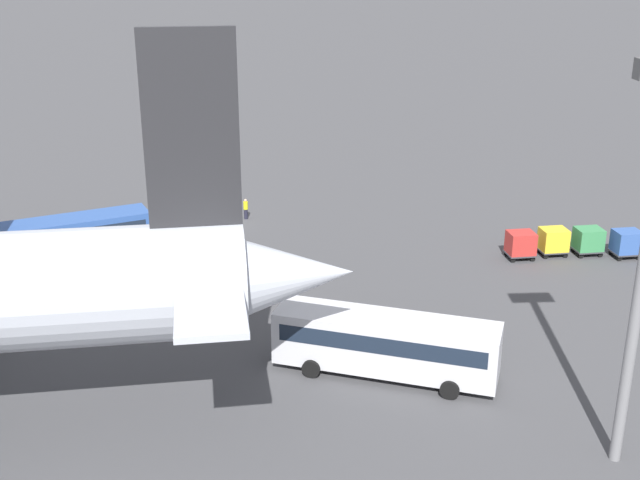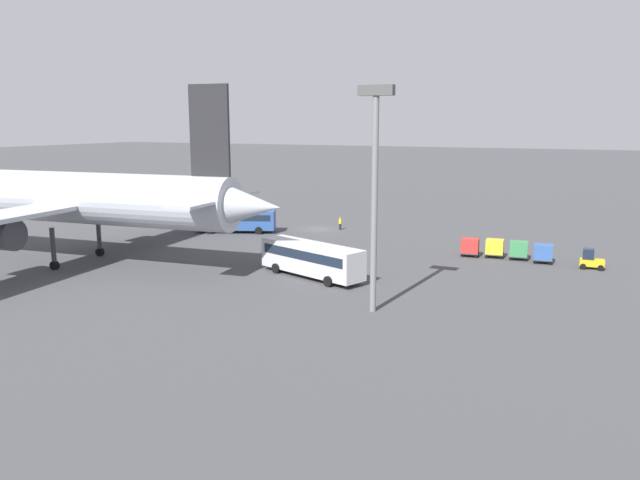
{
  "view_description": "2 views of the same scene",
  "coord_description": "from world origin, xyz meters",
  "px_view_note": "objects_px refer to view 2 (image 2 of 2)",
  "views": [
    {
      "loc": [
        -5.74,
        63.28,
        21.79
      ],
      "look_at": [
        -8.23,
        17.28,
        4.71
      ],
      "focal_mm": 45.0,
      "sensor_mm": 36.0,
      "label": 1
    },
    {
      "loc": [
        -37.23,
        79.18,
        15.0
      ],
      "look_at": [
        -10.5,
        21.96,
        3.03
      ],
      "focal_mm": 35.0,
      "sensor_mm": 36.0,
      "label": 2
    }
  ],
  "objects_px": {
    "shuttle_bus_far": "(312,257)",
    "baggage_tug": "(591,260)",
    "airplane": "(62,198)",
    "cargo_cart_yellow": "(495,247)",
    "worker_person": "(340,224)",
    "cargo_cart_blue": "(543,252)",
    "cargo_cart_green": "(519,249)",
    "shuttle_bus_near": "(235,219)",
    "cargo_cart_red": "(470,246)"
  },
  "relations": [
    {
      "from": "baggage_tug",
      "to": "worker_person",
      "type": "distance_m",
      "value": 34.79
    },
    {
      "from": "cargo_cart_green",
      "to": "cargo_cart_yellow",
      "type": "height_order",
      "value": "same"
    },
    {
      "from": "shuttle_bus_near",
      "to": "cargo_cart_yellow",
      "type": "bearing_deg",
      "value": 154.48
    },
    {
      "from": "shuttle_bus_far",
      "to": "cargo_cart_red",
      "type": "bearing_deg",
      "value": -106.51
    },
    {
      "from": "cargo_cart_green",
      "to": "cargo_cart_red",
      "type": "height_order",
      "value": "same"
    },
    {
      "from": "worker_person",
      "to": "cargo_cart_red",
      "type": "xyz_separation_m",
      "value": [
        -20.41,
        10.26,
        0.32
      ]
    },
    {
      "from": "airplane",
      "to": "worker_person",
      "type": "bearing_deg",
      "value": -126.69
    },
    {
      "from": "cargo_cart_blue",
      "to": "cargo_cart_red",
      "type": "distance_m",
      "value": 7.87
    },
    {
      "from": "airplane",
      "to": "cargo_cart_yellow",
      "type": "distance_m",
      "value": 47.73
    },
    {
      "from": "cargo_cart_green",
      "to": "baggage_tug",
      "type": "bearing_deg",
      "value": 170.55
    },
    {
      "from": "cargo_cart_blue",
      "to": "cargo_cart_yellow",
      "type": "height_order",
      "value": "same"
    },
    {
      "from": "worker_person",
      "to": "cargo_cart_yellow",
      "type": "xyz_separation_m",
      "value": [
        -23.03,
        9.68,
        0.32
      ]
    },
    {
      "from": "baggage_tug",
      "to": "cargo_cart_green",
      "type": "xyz_separation_m",
      "value": [
        7.38,
        -1.23,
        0.25
      ]
    },
    {
      "from": "shuttle_bus_near",
      "to": "cargo_cart_red",
      "type": "height_order",
      "value": "shuttle_bus_near"
    },
    {
      "from": "shuttle_bus_far",
      "to": "worker_person",
      "type": "relative_size",
      "value": 6.98
    },
    {
      "from": "cargo_cart_blue",
      "to": "cargo_cart_yellow",
      "type": "xyz_separation_m",
      "value": [
        5.24,
        -0.71,
        0.0
      ]
    },
    {
      "from": "cargo_cart_green",
      "to": "cargo_cart_red",
      "type": "xyz_separation_m",
      "value": [
        5.24,
        0.55,
        0.0
      ]
    },
    {
      "from": "airplane",
      "to": "cargo_cart_green",
      "type": "relative_size",
      "value": 23.93
    },
    {
      "from": "cargo_cart_green",
      "to": "cargo_cart_yellow",
      "type": "bearing_deg",
      "value": -0.84
    },
    {
      "from": "shuttle_bus_far",
      "to": "cargo_cart_green",
      "type": "height_order",
      "value": "shuttle_bus_far"
    },
    {
      "from": "worker_person",
      "to": "shuttle_bus_far",
      "type": "bearing_deg",
      "value": 107.41
    },
    {
      "from": "baggage_tug",
      "to": "worker_person",
      "type": "bearing_deg",
      "value": -20.5
    },
    {
      "from": "baggage_tug",
      "to": "cargo_cart_yellow",
      "type": "xyz_separation_m",
      "value": [
        10.0,
        -1.27,
        0.25
      ]
    },
    {
      "from": "airplane",
      "to": "cargo_cart_red",
      "type": "relative_size",
      "value": 23.93
    },
    {
      "from": "worker_person",
      "to": "cargo_cart_yellow",
      "type": "height_order",
      "value": "cargo_cart_yellow"
    },
    {
      "from": "cargo_cart_green",
      "to": "cargo_cart_red",
      "type": "relative_size",
      "value": 1.0
    },
    {
      "from": "shuttle_bus_far",
      "to": "cargo_cart_red",
      "type": "distance_m",
      "value": 20.26
    },
    {
      "from": "worker_person",
      "to": "cargo_cart_green",
      "type": "relative_size",
      "value": 0.81
    },
    {
      "from": "shuttle_bus_near",
      "to": "baggage_tug",
      "type": "relative_size",
      "value": 4.55
    },
    {
      "from": "shuttle_bus_near",
      "to": "cargo_cart_yellow",
      "type": "relative_size",
      "value": 5.19
    },
    {
      "from": "shuttle_bus_far",
      "to": "cargo_cart_blue",
      "type": "xyz_separation_m",
      "value": [
        -19.97,
        -16.1,
        -0.8
      ]
    },
    {
      "from": "shuttle_bus_near",
      "to": "shuttle_bus_far",
      "type": "height_order",
      "value": "shuttle_bus_far"
    },
    {
      "from": "airplane",
      "to": "shuttle_bus_near",
      "type": "bearing_deg",
      "value": -111.65
    },
    {
      "from": "shuttle_bus_far",
      "to": "worker_person",
      "type": "height_order",
      "value": "shuttle_bus_far"
    },
    {
      "from": "shuttle_bus_near",
      "to": "baggage_tug",
      "type": "distance_m",
      "value": 45.4
    },
    {
      "from": "airplane",
      "to": "baggage_tug",
      "type": "height_order",
      "value": "airplane"
    },
    {
      "from": "baggage_tug",
      "to": "worker_person",
      "type": "xyz_separation_m",
      "value": [
        33.03,
        -10.94,
        -0.07
      ]
    },
    {
      "from": "cargo_cart_green",
      "to": "cargo_cart_blue",
      "type": "bearing_deg",
      "value": 165.63
    },
    {
      "from": "worker_person",
      "to": "cargo_cart_blue",
      "type": "height_order",
      "value": "cargo_cart_blue"
    },
    {
      "from": "airplane",
      "to": "cargo_cart_green",
      "type": "height_order",
      "value": "airplane"
    },
    {
      "from": "shuttle_bus_far",
      "to": "baggage_tug",
      "type": "bearing_deg",
      "value": -127.63
    },
    {
      "from": "airplane",
      "to": "cargo_cart_yellow",
      "type": "relative_size",
      "value": 23.93
    },
    {
      "from": "baggage_tug",
      "to": "cargo_cart_yellow",
      "type": "height_order",
      "value": "baggage_tug"
    },
    {
      "from": "shuttle_bus_near",
      "to": "worker_person",
      "type": "bearing_deg",
      "value": -169.57
    },
    {
      "from": "worker_person",
      "to": "cargo_cart_red",
      "type": "relative_size",
      "value": 0.81
    },
    {
      "from": "shuttle_bus_far",
      "to": "airplane",
      "type": "bearing_deg",
      "value": 30.53
    },
    {
      "from": "shuttle_bus_near",
      "to": "cargo_cart_blue",
      "type": "distance_m",
      "value": 40.62
    },
    {
      "from": "baggage_tug",
      "to": "cargo_cart_red",
      "type": "relative_size",
      "value": 1.14
    },
    {
      "from": "shuttle_bus_near",
      "to": "cargo_cart_red",
      "type": "xyz_separation_m",
      "value": [
        -32.68,
        2.18,
        -0.64
      ]
    },
    {
      "from": "airplane",
      "to": "shuttle_bus_far",
      "type": "bearing_deg",
      "value": -175.2
    }
  ]
}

